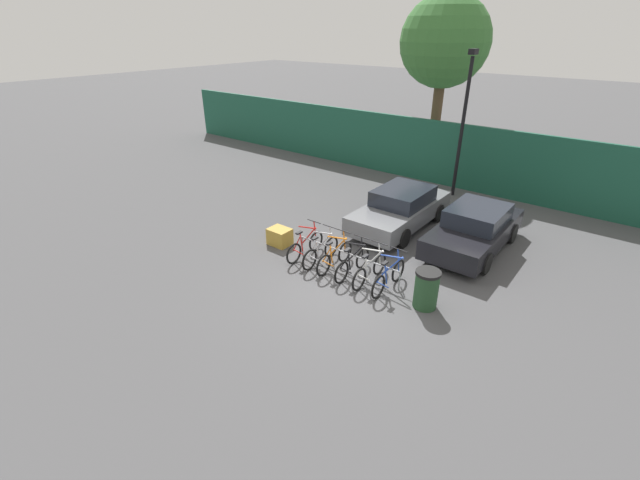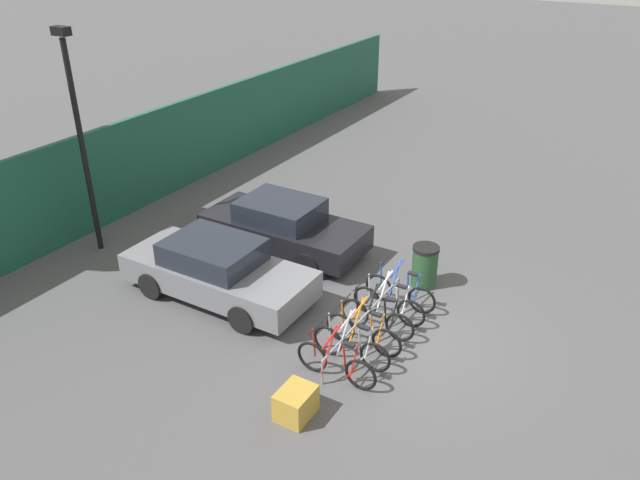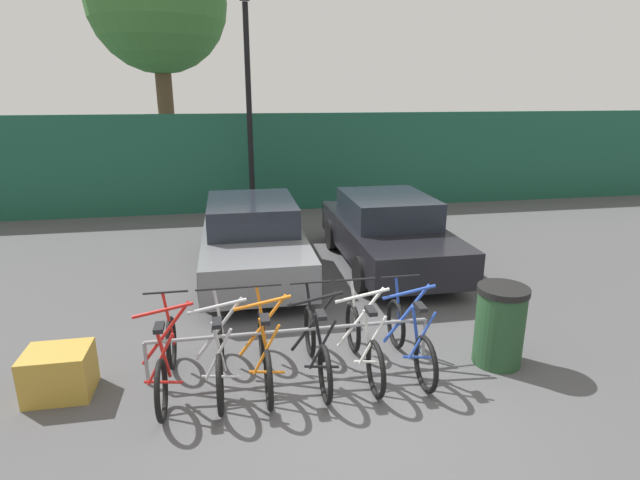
{
  "view_description": "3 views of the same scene",
  "coord_description": "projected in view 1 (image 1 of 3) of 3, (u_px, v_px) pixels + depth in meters",
  "views": [
    {
      "loc": [
        5.55,
        -8.29,
        6.43
      ],
      "look_at": [
        -1.58,
        0.75,
        0.61
      ],
      "focal_mm": 24.0,
      "sensor_mm": 36.0,
      "label": 1
    },
    {
      "loc": [
        -10.12,
        -3.97,
        7.88
      ],
      "look_at": [
        0.97,
        2.63,
        1.12
      ],
      "focal_mm": 35.0,
      "sensor_mm": 36.0,
      "label": 2
    },
    {
      "loc": [
        -1.16,
        -4.76,
        3.33
      ],
      "look_at": [
        0.1,
        2.09,
        1.25
      ],
      "focal_mm": 28.0,
      "sensor_mm": 36.0,
      "label": 3
    }
  ],
  "objects": [
    {
      "name": "bicycle_black",
      "position": [
        352.0,
        263.0,
        12.1
      ],
      "size": [
        0.68,
        1.71,
        1.05
      ],
      "rotation": [
        0.0,
        0.0,
        -0.05
      ],
      "color": "black",
      "rests_on": "ground"
    },
    {
      "name": "hoarding_wall",
      "position": [
        479.0,
        160.0,
        17.82
      ],
      "size": [
        36.0,
        0.16,
        2.75
      ],
      "primitive_type": "cube",
      "color": "#19513D",
      "rests_on": "ground"
    },
    {
      "name": "car_black",
      "position": [
        474.0,
        229.0,
        13.43
      ],
      "size": [
        1.91,
        4.31,
        1.4
      ],
      "color": "black",
      "rests_on": "ground"
    },
    {
      "name": "bicycle_red",
      "position": [
        305.0,
        246.0,
        13.07
      ],
      "size": [
        0.68,
        1.71,
        1.05
      ],
      "rotation": [
        0.0,
        0.0,
        0.03
      ],
      "color": "black",
      "rests_on": "ground"
    },
    {
      "name": "bicycle_white",
      "position": [
        370.0,
        270.0,
        11.78
      ],
      "size": [
        0.68,
        1.71,
        1.05
      ],
      "rotation": [
        0.0,
        0.0,
        0.05
      ],
      "color": "black",
      "rests_on": "ground"
    },
    {
      "name": "cargo_crate",
      "position": [
        280.0,
        237.0,
        13.86
      ],
      "size": [
        0.7,
        0.56,
        0.55
      ],
      "primitive_type": "cube",
      "color": "#B28C33",
      "rests_on": "ground"
    },
    {
      "name": "car_grey",
      "position": [
        401.0,
        208.0,
        14.92
      ],
      "size": [
        1.91,
        4.49,
        1.4
      ],
      "color": "slate",
      "rests_on": "ground"
    },
    {
      "name": "ground_plane",
      "position": [
        348.0,
        285.0,
        11.78
      ],
      "size": [
        120.0,
        120.0,
        0.0
      ],
      "primitive_type": "plane",
      "color": "#4C4C4F"
    },
    {
      "name": "bicycle_blue",
      "position": [
        389.0,
        277.0,
        11.45
      ],
      "size": [
        0.68,
        1.71,
        1.05
      ],
      "rotation": [
        0.0,
        0.0,
        0.03
      ],
      "color": "black",
      "rests_on": "ground"
    },
    {
      "name": "trash_bin",
      "position": [
        426.0,
        289.0,
        10.68
      ],
      "size": [
        0.63,
        0.63,
        1.03
      ],
      "color": "#234728",
      "rests_on": "ground"
    },
    {
      "name": "bike_rack",
      "position": [
        347.0,
        255.0,
        12.32
      ],
      "size": [
        3.46,
        0.04,
        0.57
      ],
      "color": "gray",
      "rests_on": "ground"
    },
    {
      "name": "tree_behind_hoarding",
      "position": [
        445.0,
        43.0,
        18.73
      ],
      "size": [
        3.93,
        3.93,
        7.73
      ],
      "color": "brown",
      "rests_on": "ground"
    },
    {
      "name": "bicycle_orange",
      "position": [
        335.0,
        257.0,
        12.45
      ],
      "size": [
        0.68,
        1.71,
        1.05
      ],
      "rotation": [
        0.0,
        0.0,
        0.06
      ],
      "color": "black",
      "rests_on": "ground"
    },
    {
      "name": "bicycle_silver",
      "position": [
        321.0,
        252.0,
        12.73
      ],
      "size": [
        0.68,
        1.71,
        1.05
      ],
      "rotation": [
        0.0,
        0.0,
        -0.01
      ],
      "color": "black",
      "rests_on": "ground"
    },
    {
      "name": "lamp_post",
      "position": [
        464.0,
        118.0,
        16.62
      ],
      "size": [
        0.24,
        0.44,
        5.65
      ],
      "color": "black",
      "rests_on": "ground"
    }
  ]
}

